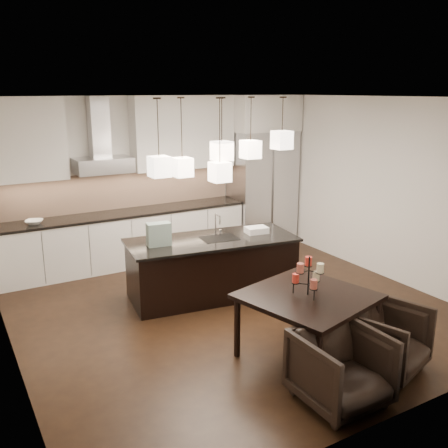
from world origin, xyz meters
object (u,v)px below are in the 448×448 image
armchair_left (341,368)px  refrigerator (262,188)px  armchair_right (386,339)px  dining_table (306,326)px  island_body (212,268)px

armchair_left → refrigerator: bearing=63.8°
refrigerator → armchair_right: 4.79m
dining_table → refrigerator: bearing=48.1°
dining_table → armchair_right: size_ratio=1.60×
island_body → armchair_right: 2.74m
refrigerator → island_body: 2.86m
island_body → armchair_left: (-0.19, -2.88, -0.05)m
refrigerator → island_body: refrigerator is taller
refrigerator → dining_table: 4.43m
island_body → refrigerator: bearing=49.1°
refrigerator → armchair_left: refrigerator is taller
refrigerator → armchair_left: size_ratio=2.71×
island_body → armchair_right: bearing=-68.7°
island_body → dining_table: 2.05m
armchair_left → dining_table: bearing=72.4°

